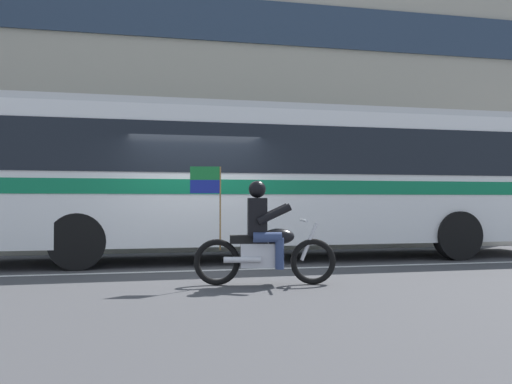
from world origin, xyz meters
The scene contains 6 objects.
ground_plane centered at (0.00, 0.00, 0.00)m, with size 60.00×60.00×0.00m, color #3D3D3F.
sidewalk_curb centered at (0.00, 5.10, 0.07)m, with size 28.00×3.80×0.15m, color #A39E93.
lane_center_stripe centered at (0.00, -0.60, 0.00)m, with size 26.60×0.14×0.01m, color silver.
office_building_facade centered at (0.00, 7.39, 5.01)m, with size 28.00×0.89×10.01m.
transit_bus centered at (1.94, 1.19, 1.88)m, with size 13.31×2.73×3.22m.
motorcycle_with_rider centered at (0.69, -2.56, 0.67)m, with size 2.17×0.70×1.78m.
Camera 1 is at (-1.40, -10.98, 1.27)m, focal length 40.54 mm.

